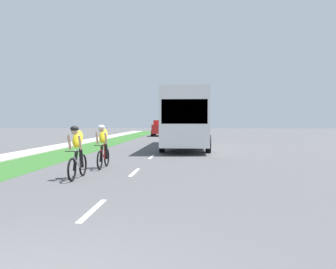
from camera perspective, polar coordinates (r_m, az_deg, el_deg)
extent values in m
plane|color=#4C4C4F|center=(23.26, -0.97, -2.06)|extent=(120.00, 120.00, 0.00)
cube|color=#2D6026|center=(24.11, -12.24, -1.95)|extent=(2.52, 70.00, 0.01)
cube|color=#B2ADA3|center=(24.76, -16.88, -1.89)|extent=(1.64, 70.00, 0.10)
cube|color=white|center=(7.22, -11.85, -11.65)|extent=(0.12, 1.80, 0.01)
cube|color=white|center=(12.12, -5.35, -5.99)|extent=(0.12, 1.80, 0.01)
cube|color=white|center=(17.13, -2.66, -3.58)|extent=(0.12, 1.80, 0.01)
cube|color=white|center=(22.18, -1.20, -2.26)|extent=(0.12, 1.80, 0.01)
cube|color=white|center=(27.24, -0.28, -1.43)|extent=(0.12, 1.80, 0.01)
cube|color=white|center=(32.31, 0.35, -0.86)|extent=(0.12, 1.80, 0.01)
cube|color=white|center=(37.39, 0.81, -0.45)|extent=(0.12, 1.80, 0.01)
cube|color=white|center=(42.47, 1.16, -0.13)|extent=(0.12, 1.80, 0.01)
cube|color=white|center=(47.55, 1.43, 0.12)|extent=(0.12, 1.80, 0.01)
cube|color=white|center=(52.63, 1.65, 0.32)|extent=(0.12, 1.80, 0.01)
torus|color=black|center=(11.57, -13.36, -4.75)|extent=(0.06, 0.68, 0.68)
torus|color=black|center=(10.59, -15.02, -5.41)|extent=(0.06, 0.68, 0.68)
cylinder|color=#A5A8AD|center=(10.96, -14.32, -4.20)|extent=(0.04, 0.59, 0.43)
cylinder|color=#A5A8AD|center=(11.22, -13.88, -3.53)|extent=(0.04, 0.04, 0.55)
cylinder|color=#A5A8AD|center=(10.98, -14.26, -2.46)|extent=(0.03, 0.55, 0.03)
cylinder|color=black|center=(10.55, -15.01, -2.59)|extent=(0.42, 0.02, 0.02)
ellipsoid|color=yellow|center=(11.02, -14.16, -0.72)|extent=(0.30, 0.54, 0.63)
sphere|color=tan|center=(10.75, -14.63, 0.49)|extent=(0.20, 0.20, 0.20)
ellipsoid|color=black|center=(10.75, -14.64, 0.91)|extent=(0.24, 0.28, 0.16)
cylinder|color=tan|center=(10.81, -15.42, -1.21)|extent=(0.07, 0.26, 0.45)
cylinder|color=tan|center=(10.71, -13.80, -1.22)|extent=(0.07, 0.26, 0.45)
cylinder|color=black|center=(11.18, -14.49, -4.07)|extent=(0.10, 0.30, 0.60)
cylinder|color=black|center=(11.06, -13.59, -3.61)|extent=(0.10, 0.25, 0.61)
torus|color=black|center=(13.82, -9.71, -3.60)|extent=(0.06, 0.68, 0.68)
torus|color=black|center=(12.82, -10.79, -4.06)|extent=(0.06, 0.68, 0.68)
cylinder|color=red|center=(13.21, -10.34, -3.08)|extent=(0.04, 0.59, 0.43)
cylinder|color=red|center=(13.47, -10.06, -2.55)|extent=(0.04, 0.04, 0.55)
cylinder|color=red|center=(13.23, -10.30, -1.64)|extent=(0.03, 0.55, 0.03)
cylinder|color=black|center=(12.79, -10.79, -1.73)|extent=(0.42, 0.02, 0.02)
ellipsoid|color=yellow|center=(13.28, -10.24, -0.20)|extent=(0.30, 0.54, 0.63)
sphere|color=tan|center=(13.00, -10.54, 0.80)|extent=(0.20, 0.20, 0.20)
ellipsoid|color=white|center=(13.00, -10.54, 1.16)|extent=(0.24, 0.28, 0.16)
cylinder|color=tan|center=(13.05, -11.21, -0.60)|extent=(0.07, 0.26, 0.45)
cylinder|color=tan|center=(12.97, -9.85, -0.61)|extent=(0.07, 0.26, 0.45)
cylinder|color=black|center=(13.42, -10.55, -3.00)|extent=(0.10, 0.30, 0.60)
cylinder|color=black|center=(13.32, -9.77, -2.60)|extent=(0.10, 0.25, 0.61)
cube|color=silver|center=(23.23, 2.89, 2.69)|extent=(2.50, 11.60, 3.10)
cube|color=#1E2833|center=(23.23, 2.90, 3.68)|extent=(2.52, 10.67, 0.64)
cube|color=#1E2833|center=(17.46, 2.62, 3.68)|extent=(2.25, 0.06, 1.20)
cylinder|color=black|center=(19.56, -0.94, -1.46)|extent=(0.28, 0.96, 0.96)
cylinder|color=black|center=(19.51, 6.40, -1.48)|extent=(0.28, 0.96, 0.96)
cylinder|color=black|center=(26.49, 0.28, -0.50)|extent=(0.28, 0.96, 0.96)
cylinder|color=black|center=(26.46, 5.70, -0.52)|extent=(0.28, 0.96, 0.96)
cube|color=red|center=(40.73, -0.95, 0.91)|extent=(1.90, 4.70, 1.00)
cube|color=red|center=(40.92, -0.93, 1.92)|extent=(1.71, 2.91, 0.52)
cube|color=#1E2833|center=(39.67, -1.07, 1.74)|extent=(1.56, 0.08, 0.44)
cylinder|color=black|center=(39.43, -2.49, 0.21)|extent=(0.25, 0.72, 0.72)
cylinder|color=black|center=(39.27, 0.26, 0.20)|extent=(0.25, 0.72, 0.72)
cylinder|color=black|center=(42.24, -2.08, 0.34)|extent=(0.25, 0.72, 0.72)
cylinder|color=black|center=(42.09, 0.50, 0.33)|extent=(0.25, 0.72, 0.72)
cube|color=maroon|center=(53.12, -0.29, 1.02)|extent=(1.76, 4.30, 0.76)
cube|color=maroon|center=(53.26, -0.28, 1.69)|extent=(1.55, 2.24, 0.52)
cube|color=#1E2833|center=(52.30, -0.35, 1.66)|extent=(1.44, 0.08, 0.44)
cylinder|color=black|center=(51.87, -1.36, 0.64)|extent=(0.22, 0.64, 0.64)
cylinder|color=black|center=(51.74, 0.58, 0.64)|extent=(0.22, 0.64, 0.64)
cylinder|color=black|center=(54.53, -1.11, 0.72)|extent=(0.22, 0.64, 0.64)
cylinder|color=black|center=(54.41, 0.73, 0.71)|extent=(0.22, 0.64, 0.64)
cube|color=#23389E|center=(64.65, 0.81, 1.30)|extent=(1.96, 5.10, 0.76)
cube|color=#23389E|center=(63.88, 0.78, 1.83)|extent=(1.80, 1.78, 0.64)
cube|color=#1E2833|center=(63.17, 0.74, 1.81)|extent=(1.67, 0.08, 0.52)
cube|color=#23389E|center=(65.72, 0.07, 1.58)|extent=(0.08, 2.81, 0.40)
cube|color=#23389E|center=(65.63, 1.64, 1.58)|extent=(0.08, 2.81, 0.40)
cube|color=#23389E|center=(67.16, 0.92, 1.59)|extent=(1.80, 0.08, 0.40)
cylinder|color=black|center=(63.19, -0.15, 0.97)|extent=(0.26, 0.76, 0.76)
cylinder|color=black|center=(63.09, 1.63, 0.97)|extent=(0.26, 0.76, 0.76)
cylinder|color=black|center=(66.24, 0.03, 1.03)|extent=(0.26, 0.76, 0.76)
cylinder|color=black|center=(66.15, 1.73, 1.03)|extent=(0.26, 0.76, 0.76)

